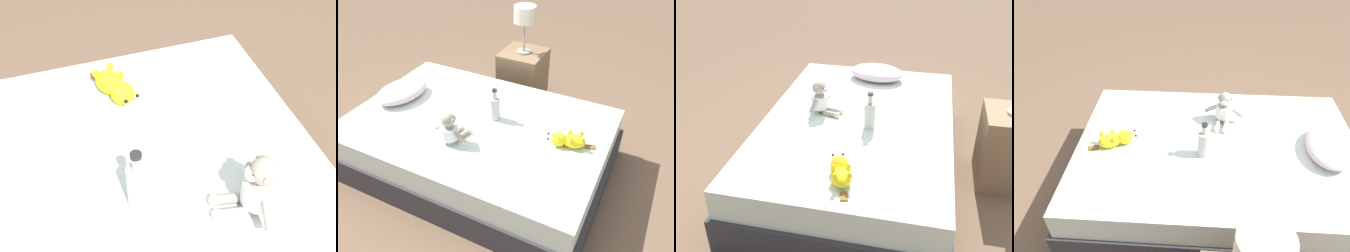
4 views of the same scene
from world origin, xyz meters
TOP-DOWN VIEW (x-y plane):
  - bed at (0.00, 0.00)m, footprint 1.31×1.94m
  - plush_monkey at (-0.27, 0.04)m, footprint 0.24×0.29m
  - plush_yellow_creature at (0.03, -0.68)m, footprint 0.18×0.32m
  - glass_bottle at (0.09, -0.10)m, footprint 0.08×0.08m

SIDE VIEW (x-z plane):
  - bed at x=0.00m, z-range 0.00..0.42m
  - plush_yellow_creature at x=0.03m, z-range 0.42..0.53m
  - plush_monkey at x=-0.27m, z-range 0.40..0.64m
  - glass_bottle at x=0.09m, z-range 0.40..0.65m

